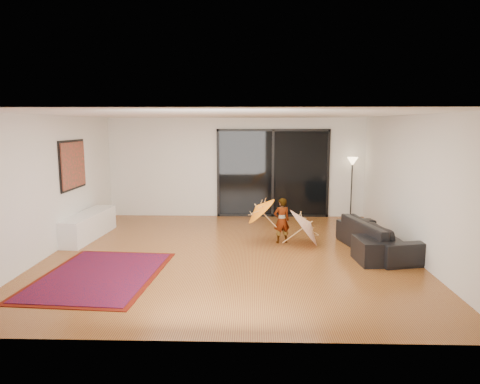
{
  "coord_description": "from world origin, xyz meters",
  "views": [
    {
      "loc": [
        0.43,
        -8.16,
        2.51
      ],
      "look_at": [
        0.18,
        0.8,
        1.1
      ],
      "focal_mm": 32.0,
      "sensor_mm": 36.0,
      "label": 1
    }
  ],
  "objects_px": {
    "child": "(282,220)",
    "media_console": "(88,226)",
    "ottoman": "(378,250)",
    "sofa": "(378,236)"
  },
  "relations": [
    {
      "from": "ottoman",
      "to": "media_console",
      "type": "bearing_deg",
      "value": 165.41
    },
    {
      "from": "child",
      "to": "sofa",
      "type": "bearing_deg",
      "value": 145.36
    },
    {
      "from": "media_console",
      "to": "child",
      "type": "bearing_deg",
      "value": 0.44
    },
    {
      "from": "ottoman",
      "to": "child",
      "type": "bearing_deg",
      "value": 143.01
    },
    {
      "from": "ottoman",
      "to": "child",
      "type": "xyz_separation_m",
      "value": [
        -1.69,
        1.27,
        0.27
      ]
    },
    {
      "from": "media_console",
      "to": "ottoman",
      "type": "xyz_separation_m",
      "value": [
        6.01,
        -1.56,
        -0.06
      ]
    },
    {
      "from": "ottoman",
      "to": "child",
      "type": "height_order",
      "value": "child"
    },
    {
      "from": "media_console",
      "to": "ottoman",
      "type": "relative_size",
      "value": 2.59
    },
    {
      "from": "media_console",
      "to": "child",
      "type": "relative_size",
      "value": 2.05
    },
    {
      "from": "child",
      "to": "media_console",
      "type": "bearing_deg",
      "value": -20.58
    }
  ]
}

